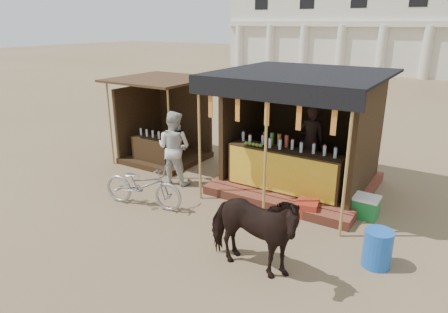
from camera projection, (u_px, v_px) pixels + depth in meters
ground at (179, 234)px, 7.57m from camera, size 120.00×120.00×0.00m
main_stall at (300, 146)px, 9.43m from camera, size 3.60×3.61×2.78m
secondary_stall at (161, 131)px, 11.49m from camera, size 2.40×2.40×2.38m
cow at (251, 231)px, 6.23m from camera, size 1.73×0.80×1.45m
motorbike at (143, 185)px, 8.59m from camera, size 1.96×1.00×0.98m
bystander at (174, 148)px, 9.74m from camera, size 0.96×0.79×1.82m
blue_barrel at (378, 249)px, 6.49m from camera, size 0.51×0.51×0.64m
red_crate at (307, 209)px, 8.23m from camera, size 0.51×0.52×0.33m
cooler at (362, 206)px, 8.20m from camera, size 0.65×0.45×0.46m
background_building at (395, 20)px, 31.31m from camera, size 26.00×7.45×8.18m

